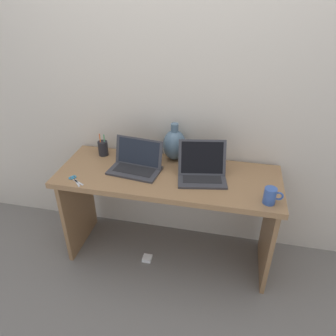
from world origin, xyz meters
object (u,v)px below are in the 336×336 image
green_vase (174,145)px  scissors (74,179)px  laptop_right (202,168)px  coffee_mug (270,196)px  pen_cup (103,148)px  laptop_left (137,162)px  power_brick (147,258)px

green_vase → scissors: bearing=-144.7°
green_vase → laptop_right: bearing=-41.5°
coffee_mug → pen_cup: size_ratio=0.65×
laptop_left → scissors: size_ratio=2.79×
coffee_mug → pen_cup: 1.26m
green_vase → scissors: (-0.60, -0.43, -0.12)m
laptop_right → green_vase: 0.31m
laptop_left → scissors: laptop_left is taller
laptop_left → green_vase: size_ratio=1.32×
laptop_right → coffee_mug: bearing=-25.9°
pen_cup → green_vase: bearing=5.5°
laptop_left → green_vase: (0.23, 0.20, 0.06)m
laptop_right → green_vase: (-0.23, 0.20, 0.05)m
coffee_mug → power_brick: coffee_mug is taller
coffee_mug → power_brick: size_ratio=1.65×
green_vase → power_brick: bearing=-113.7°
coffee_mug → scissors: bearing=-179.5°
pen_cup → scissors: bearing=-99.1°
green_vase → laptop_left: bearing=-139.1°
laptop_right → scissors: size_ratio=2.67×
coffee_mug → pen_cup: bearing=163.3°
laptop_left → pen_cup: size_ratio=2.12×
laptop_right → green_vase: green_vase is taller
pen_cup → laptop_right: bearing=-11.1°
coffee_mug → laptop_left: bearing=166.5°
scissors → coffee_mug: bearing=0.5°
laptop_left → laptop_right: 0.46m
laptop_left → pen_cup: bearing=154.5°
laptop_left → power_brick: (0.09, -0.13, -0.80)m
scissors → pen_cup: bearing=80.9°
pen_cup → coffee_mug: bearing=-16.7°
laptop_right → scissors: 0.86m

